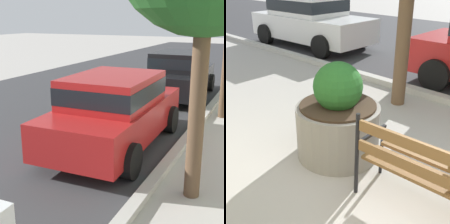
% 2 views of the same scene
% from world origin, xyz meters
% --- Properties ---
extents(park_bench, '(1.83, 0.64, 0.95)m').
position_xyz_m(park_bench, '(-0.11, 0.09, 0.54)').
color(park_bench, brown).
rests_on(park_bench, ground).
extents(concrete_planter, '(1.06, 1.06, 1.24)m').
position_xyz_m(concrete_planter, '(-1.67, 0.30, 0.48)').
color(concrete_planter, gray).
rests_on(concrete_planter, ground).
extents(parked_car_white, '(4.14, 2.00, 1.56)m').
position_xyz_m(parked_car_white, '(-6.82, 4.21, 0.84)').
color(parked_car_white, silver).
rests_on(parked_car_white, ground).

